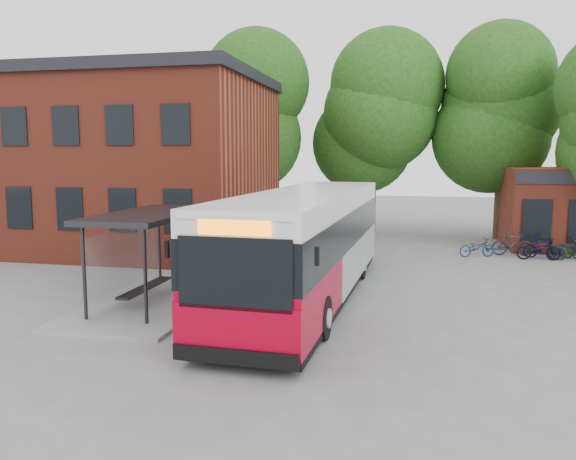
% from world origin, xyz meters
% --- Properties ---
extents(ground, '(100.00, 100.00, 0.00)m').
position_xyz_m(ground, '(0.00, 0.00, 0.00)').
color(ground, slate).
extents(station_building, '(18.40, 10.40, 8.50)m').
position_xyz_m(station_building, '(-13.00, 9.00, 4.25)').
color(station_building, maroon).
rests_on(station_building, ground).
extents(bus_shelter, '(3.60, 7.00, 2.90)m').
position_xyz_m(bus_shelter, '(-4.50, -1.00, 1.45)').
color(bus_shelter, '#28282B').
rests_on(bus_shelter, ground).
extents(bike_rail, '(5.20, 0.10, 0.38)m').
position_xyz_m(bike_rail, '(9.28, 10.00, 0.19)').
color(bike_rail, '#28282B').
rests_on(bike_rail, ground).
extents(tree_0, '(7.92, 7.92, 11.00)m').
position_xyz_m(tree_0, '(-6.00, 16.00, 5.50)').
color(tree_0, '#1B4512').
rests_on(tree_0, ground).
extents(tree_1, '(7.92, 7.92, 10.40)m').
position_xyz_m(tree_1, '(1.00, 17.00, 5.20)').
color(tree_1, '#1B4512').
rests_on(tree_1, ground).
extents(tree_2, '(7.92, 7.92, 11.00)m').
position_xyz_m(tree_2, '(8.00, 16.00, 5.50)').
color(tree_2, '#1B4512').
rests_on(tree_2, ground).
extents(city_bus, '(3.52, 13.77, 3.47)m').
position_xyz_m(city_bus, '(0.05, 0.66, 1.74)').
color(city_bus, '#9F0019').
rests_on(city_bus, ground).
extents(bicycle_0, '(1.73, 1.08, 0.86)m').
position_xyz_m(bicycle_0, '(6.25, 9.74, 0.43)').
color(bicycle_0, navy).
rests_on(bicycle_0, ground).
extents(bicycle_1, '(1.86, 0.65, 1.10)m').
position_xyz_m(bicycle_1, '(7.90, 10.47, 0.55)').
color(bicycle_1, '#22222A').
rests_on(bicycle_1, ground).
extents(bicycle_2, '(1.88, 0.71, 0.98)m').
position_xyz_m(bicycle_2, '(8.84, 9.51, 0.49)').
color(bicycle_2, black).
rests_on(bicycle_2, ground).
extents(bicycle_3, '(1.67, 0.91, 0.97)m').
position_xyz_m(bicycle_3, '(9.07, 9.89, 0.48)').
color(bicycle_3, '#070B41').
rests_on(bicycle_3, ground).
extents(bicycle_4, '(1.89, 1.00, 0.95)m').
position_xyz_m(bicycle_4, '(10.32, 9.55, 0.47)').
color(bicycle_4, black).
rests_on(bicycle_4, ground).
extents(bicycle_6, '(1.66, 0.98, 0.82)m').
position_xyz_m(bicycle_6, '(10.14, 10.31, 0.41)').
color(bicycle_6, '#091A4B').
rests_on(bicycle_6, ground).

